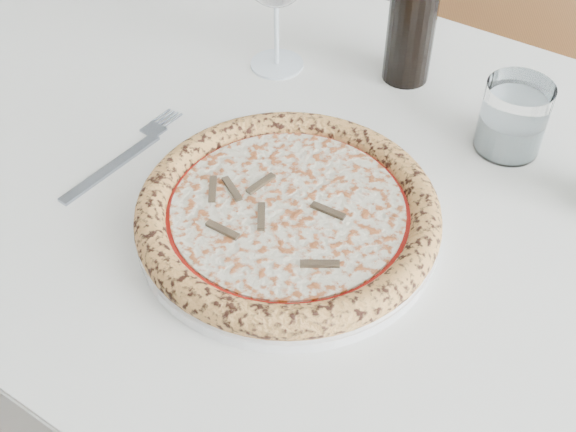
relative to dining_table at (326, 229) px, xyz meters
The scene contains 7 objects.
dining_table is the anchor object (origin of this frame).
chair_far 0.78m from the dining_table, 84.62° to the left, with size 0.50×0.50×0.93m.
plate 0.14m from the dining_table, 90.00° to the right, with size 0.33×0.33×0.02m.
pizza 0.15m from the dining_table, 90.00° to the right, with size 0.33×0.33×0.03m.
fork 0.27m from the dining_table, 158.57° to the right, with size 0.03×0.22×0.00m.
tumbler 0.27m from the dining_table, 43.69° to the left, with size 0.08×0.08×0.09m.
wine_bottle 0.31m from the dining_table, 90.83° to the left, with size 0.06×0.06×0.26m.
Camera 1 is at (0.24, -0.49, 1.34)m, focal length 45.00 mm.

